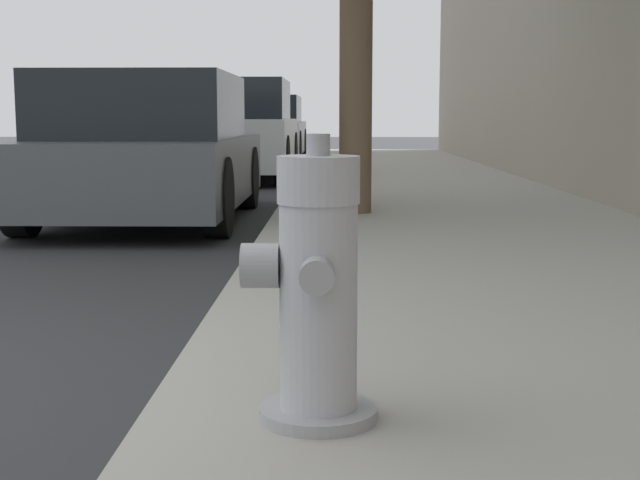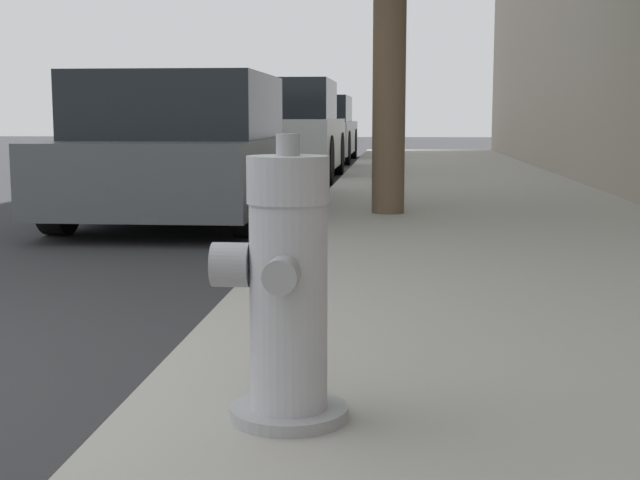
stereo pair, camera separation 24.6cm
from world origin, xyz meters
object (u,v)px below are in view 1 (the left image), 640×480
object	(u,v)px
fire_hydrant	(316,293)
parked_car_far	(262,130)
parked_car_near	(148,151)
parked_car_mid	(233,132)

from	to	relation	value
fire_hydrant	parked_car_far	bearing A→B (deg)	95.31
fire_hydrant	parked_car_near	xyz separation A→B (m)	(-1.72, 5.93, 0.15)
parked_car_near	parked_car_far	world-z (taller)	parked_car_far
parked_car_mid	fire_hydrant	bearing A→B (deg)	-82.22
parked_car_far	parked_car_near	bearing A→B (deg)	-90.70
fire_hydrant	parked_car_near	distance (m)	6.18
fire_hydrant	parked_car_far	world-z (taller)	parked_car_far
fire_hydrant	parked_car_far	size ratio (longest dim) A/B	0.18
parked_car_mid	parked_car_far	xyz separation A→B (m)	(-0.02, 5.60, -0.05)
fire_hydrant	parked_car_mid	xyz separation A→B (m)	(-1.57, 11.49, 0.24)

